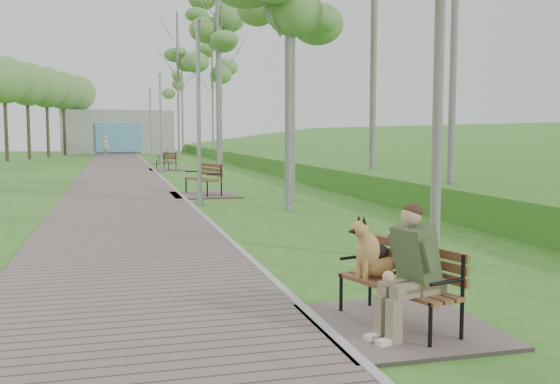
# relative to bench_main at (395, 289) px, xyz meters

# --- Properties ---
(ground) EXTENTS (120.00, 120.00, 0.00)m
(ground) POSITION_rel_bench_main_xyz_m (-0.67, 4.36, -0.41)
(ground) COLOR #2D6D1C
(ground) RESTS_ON ground
(walkway) EXTENTS (3.50, 67.00, 0.04)m
(walkway) POSITION_rel_bench_main_xyz_m (-2.42, 25.86, -0.39)
(walkway) COLOR #6D5E58
(walkway) RESTS_ON ground
(kerb) EXTENTS (0.10, 67.00, 0.05)m
(kerb) POSITION_rel_bench_main_xyz_m (-0.67, 25.86, -0.39)
(kerb) COLOR #999993
(kerb) RESTS_ON ground
(embankment) EXTENTS (14.00, 70.00, 1.60)m
(embankment) POSITION_rel_bench_main_xyz_m (11.33, 24.36, -0.41)
(embankment) COLOR #569236
(embankment) RESTS_ON ground
(building_north) EXTENTS (10.00, 5.20, 4.00)m
(building_north) POSITION_rel_bench_main_xyz_m (-2.17, 55.34, 1.58)
(building_north) COLOR #9E9E99
(building_north) RESTS_ON ground
(bench_main) EXTENTS (1.70, 1.89, 1.49)m
(bench_main) POSITION_rel_bench_main_xyz_m (0.00, 0.00, 0.00)
(bench_main) COLOR #6D5E58
(bench_main) RESTS_ON ground
(bench_second) EXTENTS (2.00, 2.22, 1.23)m
(bench_second) POSITION_rel_bench_main_xyz_m (0.02, 13.67, -0.18)
(bench_second) COLOR #6D5E58
(bench_second) RESTS_ON ground
(bench_third) EXTENTS (1.85, 2.06, 1.14)m
(bench_third) POSITION_rel_bench_main_xyz_m (-0.01, 27.40, -0.20)
(bench_third) COLOR #6D5E58
(bench_third) RESTS_ON ground
(bench_far) EXTENTS (1.56, 1.74, 0.96)m
(bench_far) POSITION_rel_bench_main_xyz_m (0.38, 34.40, -0.24)
(bench_far) COLOR #6D5E58
(bench_far) RESTS_ON ground
(lamp_post_near) EXTENTS (0.19, 0.19, 4.91)m
(lamp_post_near) POSITION_rel_bench_main_xyz_m (-0.43, 11.22, 1.88)
(lamp_post_near) COLOR #979A9F
(lamp_post_near) RESTS_ON ground
(lamp_post_second) EXTENTS (0.18, 0.18, 4.79)m
(lamp_post_second) POSITION_rel_bench_main_xyz_m (-0.40, 25.34, 1.82)
(lamp_post_second) COLOR #979A9F
(lamp_post_second) RESTS_ON ground
(lamp_post_third) EXTENTS (0.18, 0.18, 4.56)m
(lamp_post_third) POSITION_rel_bench_main_xyz_m (-0.51, 31.96, 1.72)
(lamp_post_third) COLOR #979A9F
(lamp_post_third) RESTS_ON ground
(pedestrian_near) EXTENTS (0.71, 0.56, 1.73)m
(pedestrian_near) POSITION_rel_bench_main_xyz_m (-3.27, 48.31, 0.45)
(pedestrian_near) COLOR silver
(pedestrian_near) RESTS_ON ground
(birch_mid_c) EXTENTS (2.48, 2.48, 8.22)m
(birch_mid_c) POSITION_rel_bench_main_xyz_m (1.66, 20.74, 6.04)
(birch_mid_c) COLOR silver
(birch_mid_c) RESTS_ON ground
(birch_far_b) EXTENTS (2.86, 2.86, 10.92)m
(birch_far_b) POSITION_rel_bench_main_xyz_m (3.36, 30.18, 8.16)
(birch_far_b) COLOR silver
(birch_far_b) RESTS_ON ground
(birch_far_c) EXTENTS (2.46, 2.46, 8.40)m
(birch_far_c) POSITION_rel_bench_main_xyz_m (4.57, 40.96, 6.18)
(birch_far_c) COLOR silver
(birch_far_c) RESTS_ON ground
(birch_distant_a) EXTENTS (2.95, 2.95, 11.08)m
(birch_distant_a) POSITION_rel_bench_main_xyz_m (2.01, 40.78, 8.28)
(birch_distant_a) COLOR silver
(birch_distant_a) RESTS_ON ground
(birch_distant_b) EXTENTS (2.47, 2.47, 8.27)m
(birch_distant_b) POSITION_rel_bench_main_xyz_m (3.85, 55.28, 6.08)
(birch_distant_b) COLOR silver
(birch_distant_b) RESTS_ON ground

